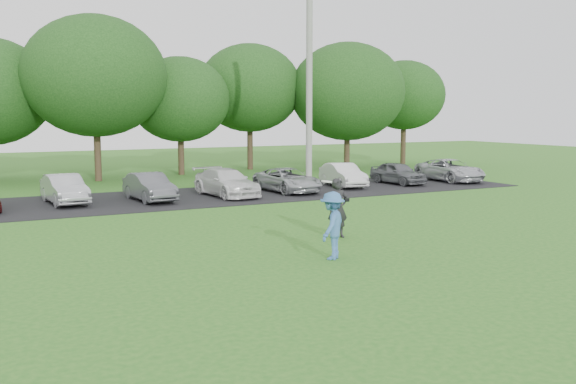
% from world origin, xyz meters
% --- Properties ---
extents(ground, '(100.00, 100.00, 0.00)m').
position_xyz_m(ground, '(0.00, 0.00, 0.00)').
color(ground, '#26671D').
rests_on(ground, ground).
extents(parking_lot, '(32.00, 6.50, 0.03)m').
position_xyz_m(parking_lot, '(0.00, 13.00, 0.01)').
color(parking_lot, black).
rests_on(parking_lot, ground).
extents(utility_pole, '(0.28, 0.28, 10.50)m').
position_xyz_m(utility_pole, '(5.50, 12.16, 5.25)').
color(utility_pole, gray).
rests_on(utility_pole, ground).
extents(frisbee_player, '(1.23, 1.19, 1.98)m').
position_xyz_m(frisbee_player, '(-0.40, 0.33, 0.84)').
color(frisbee_player, '#3B6BA8').
rests_on(frisbee_player, ground).
extents(camera_bystander, '(0.67, 0.48, 1.72)m').
position_xyz_m(camera_bystander, '(1.16, 2.61, 0.86)').
color(camera_bystander, black).
rests_on(camera_bystander, ground).
extents(parked_cars, '(30.48, 4.54, 1.16)m').
position_xyz_m(parked_cars, '(1.47, 12.91, 0.59)').
color(parked_cars, '#B7BABF').
rests_on(parked_cars, parking_lot).
extents(tree_row, '(42.39, 9.85, 8.64)m').
position_xyz_m(tree_row, '(1.51, 22.76, 4.91)').
color(tree_row, '#38281C').
rests_on(tree_row, ground).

